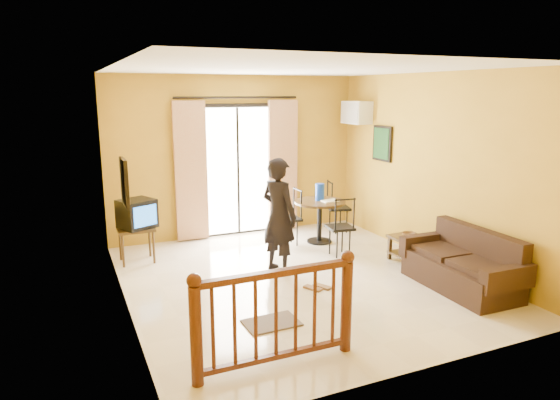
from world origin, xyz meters
name	(u,v)px	position (x,y,z in m)	size (l,w,h in m)	color
ground	(298,279)	(0.00, 0.00, 0.00)	(5.00, 5.00, 0.00)	beige
room_shell	(299,156)	(0.00, 0.00, 1.70)	(5.00, 5.00, 5.00)	white
balcony_door	(238,169)	(0.00, 2.43, 1.19)	(2.25, 0.14, 2.46)	black
tv_table	(136,233)	(-1.90, 1.65, 0.45)	(0.53, 0.44, 0.53)	black
television	(137,214)	(-1.87, 1.64, 0.74)	(0.61, 0.59, 0.43)	black
picture_left	(125,182)	(-2.22, -0.20, 1.55)	(0.05, 0.42, 0.52)	black
dining_table	(320,210)	(1.09, 1.42, 0.57)	(0.86, 0.86, 0.72)	black
water_jug	(320,192)	(1.11, 1.46, 0.86)	(0.15, 0.15, 0.29)	#1239B1
serving_tray	(330,201)	(1.23, 1.32, 0.73)	(0.28, 0.18, 0.02)	white
dining_chairs	(322,243)	(1.10, 1.33, 0.00)	(1.62, 1.63, 0.95)	black
air_conditioner	(356,113)	(2.09, 1.95, 2.15)	(0.31, 0.60, 0.40)	white
botanical_print	(382,143)	(2.22, 1.30, 1.65)	(0.05, 0.50, 0.60)	black
coffee_table	(417,248)	(1.85, -0.19, 0.26)	(0.48, 0.87, 0.39)	black
bowl	(409,235)	(1.85, 0.01, 0.42)	(0.19, 0.19, 0.06)	brown
sofa	(464,267)	(1.85, -1.13, 0.29)	(0.78, 1.63, 0.78)	black
standing_person	(279,216)	(-0.10, 0.41, 0.82)	(0.60, 0.39, 1.64)	black
stair_balustrade	(276,310)	(-1.15, -1.90, 0.56)	(1.63, 0.13, 1.04)	#471E0F
doormat	(272,323)	(-0.85, -1.08, 0.01)	(0.60, 0.40, 0.02)	#554A44
sandals	(318,287)	(0.09, -0.39, 0.01)	(0.34, 0.27, 0.03)	brown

